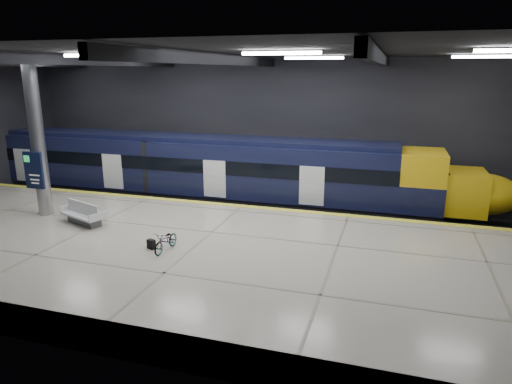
% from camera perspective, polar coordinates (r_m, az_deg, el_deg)
% --- Properties ---
extents(ground, '(30.00, 30.00, 0.00)m').
position_cam_1_polar(ground, '(19.62, -4.34, -7.07)').
color(ground, black).
rests_on(ground, ground).
extents(room_shell, '(30.10, 16.10, 8.05)m').
position_cam_1_polar(room_shell, '(18.27, -4.69, 9.81)').
color(room_shell, black).
rests_on(room_shell, ground).
extents(platform, '(30.00, 11.00, 1.10)m').
position_cam_1_polar(platform, '(17.29, -7.41, -8.31)').
color(platform, beige).
rests_on(platform, ground).
extents(safety_strip, '(30.00, 0.40, 0.01)m').
position_cam_1_polar(safety_strip, '(21.69, -1.76, -1.76)').
color(safety_strip, yellow).
rests_on(safety_strip, platform).
extents(rails, '(30.00, 1.52, 0.16)m').
position_cam_1_polar(rails, '(24.50, 0.33, -2.30)').
color(rails, gray).
rests_on(rails, ground).
extents(train, '(29.40, 2.84, 3.79)m').
position_cam_1_polar(train, '(25.04, -6.55, 2.67)').
color(train, black).
rests_on(train, ground).
extents(bench, '(2.33, 1.57, 0.95)m').
position_cam_1_polar(bench, '(20.42, -20.70, -2.86)').
color(bench, '#595B60').
rests_on(bench, platform).
extents(bicycle, '(0.58, 1.46, 0.75)m').
position_cam_1_polar(bicycle, '(16.63, -11.19, -5.99)').
color(bicycle, '#99999E').
rests_on(bicycle, platform).
extents(pannier_bag, '(0.34, 0.27, 0.35)m').
position_cam_1_polar(pannier_bag, '(16.98, -12.95, -6.38)').
color(pannier_bag, black).
rests_on(pannier_bag, platform).
extents(info_column, '(0.90, 0.78, 6.90)m').
position_cam_1_polar(info_column, '(21.85, -25.69, 5.91)').
color(info_column, '#9EA0A5').
rests_on(info_column, platform).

